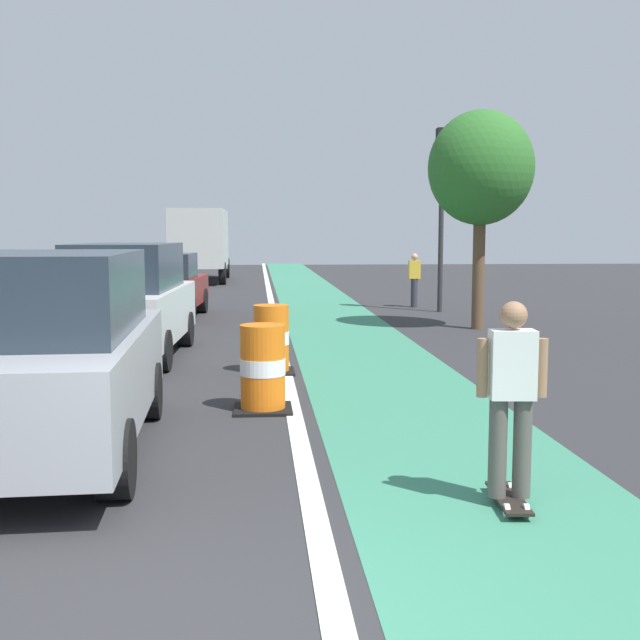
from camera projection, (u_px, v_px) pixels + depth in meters
ground_plane at (178, 631)px, 4.38m from camera, size 100.00×100.00×0.00m
bike_lane_strip at (350, 338)px, 16.46m from camera, size 2.50×80.00×0.01m
lane_divider_stripe at (279, 339)px, 16.34m from camera, size 0.20×80.00×0.01m
skateboarder_on_lane at (511, 397)px, 6.29m from camera, size 0.57×0.82×1.69m
parked_suv_nearest at (49, 353)px, 7.76m from camera, size 2.06×4.67×2.04m
parked_suv_second at (127, 300)px, 13.82m from camera, size 2.07×4.67×2.04m
parked_sedan_third at (164, 286)px, 20.31m from camera, size 2.10×4.20×1.70m
traffic_barrel_front at (263, 369)px, 9.75m from camera, size 0.73×0.73×1.09m
traffic_barrel_mid at (271, 340)px, 12.39m from camera, size 0.73×0.73×1.09m
delivery_truck_down_block at (201, 241)px, 35.46m from camera, size 2.39×7.61×3.23m
traffic_light_corner at (442, 187)px, 21.63m from camera, size 0.41×0.32×5.10m
pedestrian_crossing at (414, 278)px, 23.28m from camera, size 0.34×0.20×1.61m
street_tree_sidewalk at (481, 169)px, 17.70m from camera, size 2.40×2.40×5.00m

